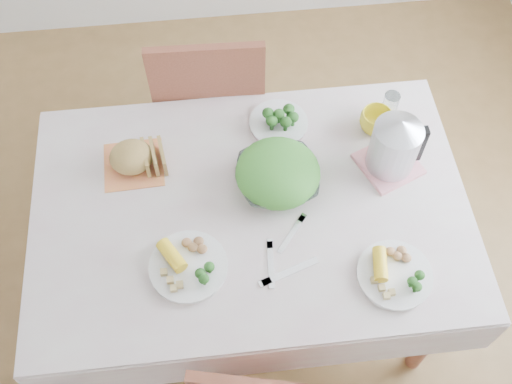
{
  "coord_description": "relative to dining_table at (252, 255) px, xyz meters",
  "views": [
    {
      "loc": [
        -0.1,
        -1.03,
        2.53
      ],
      "look_at": [
        0.02,
        0.02,
        0.82
      ],
      "focal_mm": 42.0,
      "sensor_mm": 36.0,
      "label": 1
    }
  ],
  "objects": [
    {
      "name": "floor",
      "position": [
        0.0,
        0.0,
        -0.38
      ],
      "size": [
        3.6,
        3.6,
        0.0
      ],
      "primitive_type": "plane",
      "color": "olive",
      "rests_on": "ground"
    },
    {
      "name": "dining_table",
      "position": [
        0.0,
        0.0,
        0.0
      ],
      "size": [
        1.4,
        0.9,
        0.75
      ],
      "primitive_type": "cube",
      "color": "brown",
      "rests_on": "floor"
    },
    {
      "name": "tablecloth",
      "position": [
        0.0,
        0.0,
        0.38
      ],
      "size": [
        1.5,
        1.0,
        0.01
      ],
      "primitive_type": "cube",
      "color": "beige",
      "rests_on": "dining_table"
    },
    {
      "name": "chair_far",
      "position": [
        -0.1,
        0.72,
        0.09
      ],
      "size": [
        0.47,
        0.47,
        1.01
      ],
      "primitive_type": "cube",
      "rotation": [
        0.0,
        0.0,
        3.11
      ],
      "color": "brown",
      "rests_on": "floor"
    },
    {
      "name": "salad_bowl",
      "position": [
        0.1,
        0.09,
        0.42
      ],
      "size": [
        0.3,
        0.3,
        0.07
      ],
      "primitive_type": "imported",
      "rotation": [
        0.0,
        0.0,
        0.08
      ],
      "color": "white",
      "rests_on": "tablecloth"
    },
    {
      "name": "dinner_plate_left",
      "position": [
        -0.22,
        -0.21,
        0.4
      ],
      "size": [
        0.3,
        0.3,
        0.02
      ],
      "primitive_type": "cylinder",
      "rotation": [
        0.0,
        0.0,
        0.2
      ],
      "color": "white",
      "rests_on": "tablecloth"
    },
    {
      "name": "dinner_plate_right",
      "position": [
        0.43,
        -0.31,
        0.4
      ],
      "size": [
        0.33,
        0.33,
        0.02
      ],
      "primitive_type": "cylinder",
      "rotation": [
        0.0,
        0.0,
        -0.5
      ],
      "color": "white",
      "rests_on": "tablecloth"
    },
    {
      "name": "broccoli_plate",
      "position": [
        0.14,
        0.34,
        0.4
      ],
      "size": [
        0.27,
        0.27,
        0.02
      ],
      "primitive_type": "cylinder",
      "rotation": [
        0.0,
        0.0,
        0.29
      ],
      "color": "beige",
      "rests_on": "tablecloth"
    },
    {
      "name": "napkin",
      "position": [
        -0.4,
        0.22,
        0.39
      ],
      "size": [
        0.22,
        0.22,
        0.0
      ],
      "primitive_type": "cube",
      "rotation": [
        0.0,
        0.0,
        0.04
      ],
      "color": "#DB7B43",
      "rests_on": "tablecloth"
    },
    {
      "name": "bread_loaf",
      "position": [
        -0.4,
        0.22,
        0.45
      ],
      "size": [
        0.15,
        0.15,
        0.09
      ],
      "primitive_type": "ellipsoid",
      "rotation": [
        0.0,
        0.0,
        -0.0
      ],
      "color": "olive",
      "rests_on": "napkin"
    },
    {
      "name": "yellow_mug",
      "position": [
        0.49,
        0.28,
        0.43
      ],
      "size": [
        0.14,
        0.14,
        0.09
      ],
      "primitive_type": "imported",
      "rotation": [
        0.0,
        0.0,
        -0.16
      ],
      "color": "yellow",
      "rests_on": "tablecloth"
    },
    {
      "name": "glass_tumbler",
      "position": [
        0.55,
        0.34,
        0.45
      ],
      "size": [
        0.07,
        0.07,
        0.11
      ],
      "primitive_type": "cylinder",
      "rotation": [
        0.0,
        0.0,
        -0.15
      ],
      "color": "white",
      "rests_on": "tablecloth"
    },
    {
      "name": "pink_tray",
      "position": [
        0.51,
        0.12,
        0.4
      ],
      "size": [
        0.25,
        0.25,
        0.02
      ],
      "primitive_type": "cube",
      "rotation": [
        0.0,
        0.0,
        0.4
      ],
      "color": "pink",
      "rests_on": "tablecloth"
    },
    {
      "name": "electric_kettle",
      "position": [
        0.51,
        0.12,
        0.51
      ],
      "size": [
        0.21,
        0.21,
        0.23
      ],
      "primitive_type": "cylinder",
      "rotation": [
        0.0,
        0.0,
        0.34
      ],
      "color": "#B2B5BA",
      "rests_on": "pink_tray"
    },
    {
      "name": "fork_left",
      "position": [
        0.04,
        -0.22,
        0.39
      ],
      "size": [
        0.03,
        0.17,
        0.0
      ],
      "primitive_type": "cube",
      "rotation": [
        0.0,
        0.0,
        -0.08
      ],
      "color": "silver",
      "rests_on": "tablecloth"
    },
    {
      "name": "fork_right",
      "position": [
        0.12,
        -0.12,
        0.39
      ],
      "size": [
        0.11,
        0.14,
        0.0
      ],
      "primitive_type": "cube",
      "rotation": [
        0.0,
        0.0,
        -0.66
      ],
      "color": "silver",
      "rests_on": "tablecloth"
    },
    {
      "name": "knife",
      "position": [
        0.1,
        -0.26,
        0.39
      ],
      "size": [
        0.2,
        0.09,
        0.0
      ],
      "primitive_type": "cube",
      "rotation": [
        0.0,
        0.0,
        1.89
      ],
      "color": "silver",
      "rests_on": "tablecloth"
    }
  ]
}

